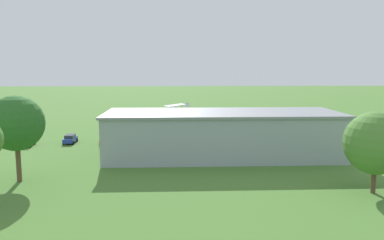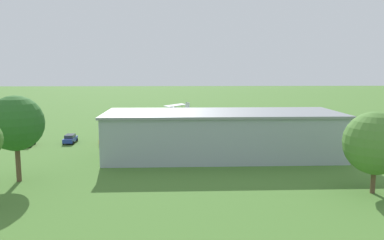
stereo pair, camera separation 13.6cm
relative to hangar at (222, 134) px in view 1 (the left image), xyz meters
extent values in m
plane|color=#47752D|center=(5.81, -33.76, -3.50)|extent=(400.00, 400.00, 0.00)
cube|color=#99A3AD|center=(0.00, 0.02, -0.18)|extent=(35.19, 12.56, 6.64)
cube|color=gray|center=(0.00, 0.02, 3.31)|extent=(35.79, 13.16, 0.35)
cube|color=#384251|center=(0.06, -6.14, -0.78)|extent=(10.00, 0.26, 5.45)
cylinder|color=silver|center=(6.60, -30.22, 0.43)|extent=(5.15, 4.09, 1.64)
cone|color=black|center=(9.11, -32.02, 0.08)|extent=(1.05, 1.04, 0.79)
cube|color=silver|center=(7.12, -30.60, 0.20)|extent=(5.45, 6.76, 0.29)
cube|color=silver|center=(7.51, -30.88, 1.49)|extent=(5.45, 6.76, 0.29)
cube|color=silver|center=(4.70, -28.87, 1.71)|extent=(1.07, 0.80, 1.42)
cube|color=silver|center=(4.61, -28.80, 0.71)|extent=(2.25, 2.64, 0.18)
cylinder|color=black|center=(6.38, -31.23, -0.89)|extent=(0.60, 0.49, 0.64)
cylinder|color=black|center=(7.48, -29.69, -0.89)|extent=(0.60, 0.49, 0.64)
cylinder|color=#332D28|center=(5.97, -32.61, 0.85)|extent=(0.23, 0.20, 1.33)
cylinder|color=#332D28|center=(8.65, -28.86, 0.85)|extent=(0.23, 0.20, 1.33)
cube|color=orange|center=(19.71, -10.56, -2.81)|extent=(2.15, 4.12, 0.74)
cube|color=#2D3842|center=(19.71, -10.56, -2.16)|extent=(1.74, 2.38, 0.57)
cylinder|color=black|center=(19.05, -9.13, -3.18)|extent=(0.30, 0.66, 0.64)
cylinder|color=black|center=(20.71, -9.33, -3.18)|extent=(0.30, 0.66, 0.64)
cylinder|color=black|center=(18.72, -11.79, -3.18)|extent=(0.30, 0.66, 0.64)
cylinder|color=black|center=(20.37, -12.00, -3.18)|extent=(0.30, 0.66, 0.64)
cube|color=#23389E|center=(26.55, -11.46, -2.83)|extent=(1.84, 4.36, 0.71)
cube|color=#2D3842|center=(26.55, -11.46, -2.20)|extent=(1.58, 2.46, 0.56)
cylinder|color=black|center=(25.65, -10.02, -3.18)|extent=(0.24, 0.65, 0.64)
cylinder|color=black|center=(27.37, -9.97, -3.18)|extent=(0.24, 0.65, 0.64)
cylinder|color=black|center=(25.72, -12.95, -3.18)|extent=(0.24, 0.65, 0.64)
cylinder|color=black|center=(27.45, -12.91, -3.18)|extent=(0.24, 0.65, 0.64)
cube|color=red|center=(33.25, -9.02, -2.81)|extent=(2.13, 4.14, 0.74)
cube|color=#2D3842|center=(33.25, -9.02, -2.14)|extent=(1.72, 2.38, 0.62)
cylinder|color=black|center=(32.26, -7.78, -3.18)|extent=(0.29, 0.66, 0.64)
cylinder|color=black|center=(33.92, -7.58, -3.18)|extent=(0.29, 0.66, 0.64)
cylinder|color=black|center=(32.57, -10.46, -3.18)|extent=(0.29, 0.66, 0.64)
cylinder|color=black|center=(34.24, -10.26, -3.18)|extent=(0.29, 0.66, 0.64)
cylinder|color=#33723F|center=(12.95, -16.10, -3.12)|extent=(0.44, 0.44, 0.77)
cylinder|color=#72338C|center=(12.95, -16.10, -2.46)|extent=(0.52, 0.52, 0.54)
sphere|color=#9E704C|center=(12.95, -16.10, -2.09)|extent=(0.21, 0.21, 0.21)
cylinder|color=beige|center=(16.02, -14.54, -3.07)|extent=(0.45, 0.45, 0.88)
cylinder|color=navy|center=(16.02, -14.54, -2.32)|extent=(0.54, 0.54, 0.62)
sphere|color=#9E704C|center=(16.02, -14.54, -1.89)|extent=(0.24, 0.24, 0.24)
cylinder|color=beige|center=(-17.45, -14.37, -3.09)|extent=(0.41, 0.41, 0.82)
cylinder|color=navy|center=(-17.45, -14.37, -2.39)|extent=(0.49, 0.49, 0.58)
sphere|color=#D8AD84|center=(-17.45, -14.37, -1.99)|extent=(0.22, 0.22, 0.22)
cylinder|color=orange|center=(-17.68, -12.57, -3.07)|extent=(0.45, 0.45, 0.86)
cylinder|color=orange|center=(-17.68, -12.57, -2.34)|extent=(0.54, 0.54, 0.61)
sphere|color=beige|center=(-17.68, -12.57, -1.92)|extent=(0.23, 0.23, 0.23)
cylinder|color=beige|center=(-13.42, -13.91, -3.09)|extent=(0.45, 0.45, 0.83)
cylinder|color=beige|center=(-13.42, -13.91, -2.38)|extent=(0.53, 0.53, 0.59)
sphere|color=beige|center=(-13.42, -13.91, -1.98)|extent=(0.22, 0.22, 0.22)
cylinder|color=brown|center=(25.99, 12.05, -0.93)|extent=(0.58, 0.58, 5.14)
sphere|color=#286023|center=(25.99, 12.05, 3.62)|extent=(6.61, 6.61, 6.61)
cylinder|color=brown|center=(-14.64, 17.73, -1.74)|extent=(0.51, 0.51, 3.53)
sphere|color=#4C7F33|center=(-14.64, 17.73, 2.08)|extent=(6.85, 6.85, 6.85)
camera|label=1|loc=(6.62, 56.93, 10.08)|focal=35.24mm
camera|label=2|loc=(6.48, 56.93, 10.08)|focal=35.24mm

